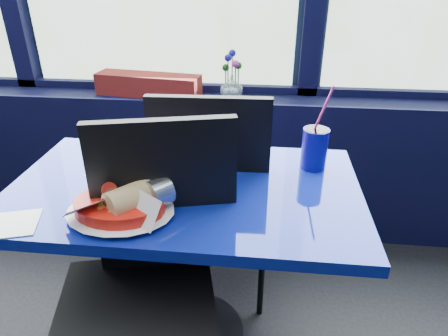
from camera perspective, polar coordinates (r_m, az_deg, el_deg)
window_sill at (r=2.36m, az=-8.33°, el=1.14°), size 5.00×0.26×0.80m
near_table at (r=1.48m, az=-5.36°, el=-8.57°), size 1.20×0.70×0.75m
chair_near_front at (r=1.28m, az=-10.62°, el=-14.05°), size 0.57×0.57×1.04m
chair_near_back at (r=1.67m, az=-1.20°, el=-2.90°), size 0.48×0.49×1.03m
planter_box at (r=2.18m, az=-10.76°, el=11.61°), size 0.57×0.21×0.11m
flower_vase at (r=2.08m, az=1.10°, el=11.85°), size 0.16×0.16×0.25m
food_basket at (r=1.24m, az=-14.39°, el=-5.05°), size 0.36×0.36×0.11m
ketchup_bottle at (r=1.45m, az=2.07°, el=3.30°), size 0.06×0.06×0.21m
soda_cup at (r=1.50m, az=12.81°, el=2.88°), size 0.09×0.09×0.32m
napkin at (r=1.33m, az=-27.83°, el=-7.08°), size 0.17×0.17×0.00m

